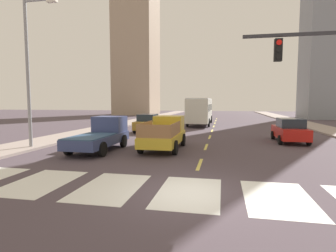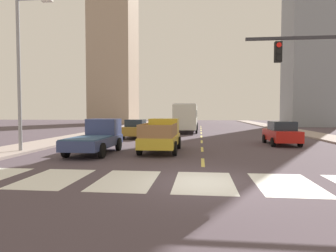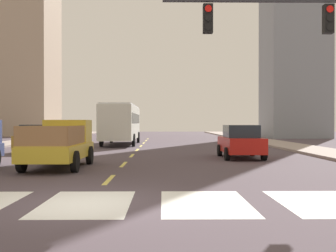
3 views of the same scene
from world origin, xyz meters
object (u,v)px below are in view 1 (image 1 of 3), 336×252
object	(u,v)px
sedan_mid	(148,123)
sedan_near_right	(290,130)
pickup_stakebed	(165,133)
pickup_dark	(102,134)
streetlight_left	(30,67)
city_bus	(200,109)

from	to	relation	value
sedan_mid	sedan_near_right	bearing A→B (deg)	-23.51
pickup_stakebed	sedan_mid	xyz separation A→B (m)	(-3.54, 8.75, -0.08)
pickup_dark	streetlight_left	size ratio (longest dim) A/B	0.58
sedan_mid	streetlight_left	distance (m)	12.20
pickup_stakebed	city_bus	bearing A→B (deg)	88.29
sedan_near_right	city_bus	bearing A→B (deg)	116.63
pickup_dark	city_bus	world-z (taller)	city_bus
city_bus	streetlight_left	size ratio (longest dim) A/B	1.20
sedan_near_right	pickup_dark	bearing A→B (deg)	-157.27
pickup_dark	city_bus	size ratio (longest dim) A/B	0.48
pickup_stakebed	city_bus	xyz separation A→B (m)	(0.70, 18.14, 1.02)
sedan_near_right	streetlight_left	xyz separation A→B (m)	(-16.16, -6.13, 4.11)
pickup_dark	pickup_stakebed	bearing A→B (deg)	20.93
city_bus	streetlight_left	bearing A→B (deg)	-111.96
pickup_dark	sedan_mid	xyz separation A→B (m)	(0.13, 9.96, -0.06)
streetlight_left	sedan_mid	bearing A→B (deg)	67.65
pickup_stakebed	sedan_near_right	bearing A→B (deg)	27.76
streetlight_left	city_bus	bearing A→B (deg)	66.72
city_bus	sedan_mid	bearing A→B (deg)	-112.99
streetlight_left	pickup_stakebed	bearing A→B (deg)	13.34
pickup_dark	city_bus	distance (m)	19.87
sedan_mid	pickup_dark	bearing A→B (deg)	-93.38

